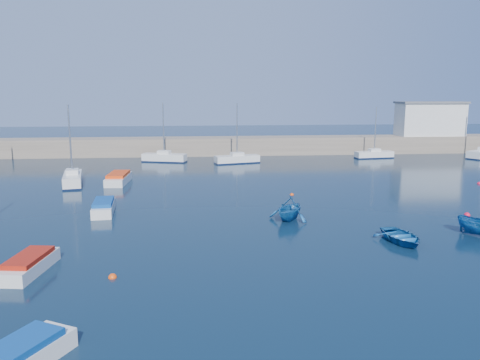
{
  "coord_description": "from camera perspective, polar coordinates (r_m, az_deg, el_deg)",
  "views": [
    {
      "loc": [
        -6.67,
        -24.5,
        9.24
      ],
      "look_at": [
        -2.78,
        16.15,
        1.6
      ],
      "focal_mm": 35.0,
      "sensor_mm": 36.0,
      "label": 1
    }
  ],
  "objects": [
    {
      "name": "dinghy_center",
      "position": [
        31.11,
        19.08,
        -6.56
      ],
      "size": [
        3.04,
        3.94,
        0.75
      ],
      "primitive_type": "imported",
      "rotation": [
        0.0,
        0.0,
        0.13
      ],
      "color": "#165799",
      "rests_on": "ground"
    },
    {
      "name": "sailboat_6",
      "position": [
        62.25,
        -0.36,
        2.59
      ],
      "size": [
        6.18,
        3.13,
        7.87
      ],
      "rotation": [
        0.0,
        0.0,
        1.83
      ],
      "color": "silver",
      "rests_on": "ground"
    },
    {
      "name": "harbor_office",
      "position": [
        79.58,
        22.15,
        6.84
      ],
      "size": [
        10.0,
        4.0,
        5.0
      ],
      "primitive_type": "cube",
      "color": "silver",
      "rests_on": "back_wall"
    },
    {
      "name": "motorboat_0",
      "position": [
        27.08,
        -24.31,
        -9.34
      ],
      "size": [
        2.07,
        4.36,
        0.94
      ],
      "rotation": [
        0.0,
        0.0,
        -0.15
      ],
      "color": "silver",
      "rests_on": "ground"
    },
    {
      "name": "sailboat_7",
      "position": [
        69.85,
        16.03,
        3.03
      ],
      "size": [
        5.63,
        2.2,
        7.29
      ],
      "rotation": [
        0.0,
        0.0,
        1.69
      ],
      "color": "silver",
      "rests_on": "ground"
    },
    {
      "name": "sailboat_3",
      "position": [
        50.48,
        -19.72,
        0.16
      ],
      "size": [
        2.92,
        6.28,
        8.1
      ],
      "rotation": [
        0.0,
        0.0,
        0.21
      ],
      "color": "silver",
      "rests_on": "ground"
    },
    {
      "name": "motorboat_1",
      "position": [
        37.93,
        -16.28,
        -3.18
      ],
      "size": [
        1.86,
        4.36,
        1.04
      ],
      "rotation": [
        0.0,
        0.0,
        0.09
      ],
      "color": "silver",
      "rests_on": "ground"
    },
    {
      "name": "buoy_4",
      "position": [
        54.09,
        27.14,
        -0.42
      ],
      "size": [
        0.42,
        0.42,
        0.42
      ],
      "primitive_type": "sphere",
      "color": "red",
      "rests_on": "ground"
    },
    {
      "name": "motorboat_3",
      "position": [
        18.35,
        -25.71,
        -19.09
      ],
      "size": [
        3.33,
        4.43,
        0.99
      ],
      "rotation": [
        0.0,
        0.0,
        -0.5
      ],
      "color": "silver",
      "rests_on": "ground"
    },
    {
      "name": "dinghy_left",
      "position": [
        34.56,
        6.04,
        -3.42
      ],
      "size": [
        4.41,
        4.51,
        1.8
      ],
      "primitive_type": "imported",
      "rotation": [
        0.0,
        0.0,
        -0.63
      ],
      "color": "#165799",
      "rests_on": "ground"
    },
    {
      "name": "buoy_0",
      "position": [
        25.07,
        -15.27,
        -11.42
      ],
      "size": [
        0.44,
        0.44,
        0.44
      ],
      "primitive_type": "sphere",
      "color": "#EF470C",
      "rests_on": "ground"
    },
    {
      "name": "buoy_1",
      "position": [
        39.83,
        25.94,
        -3.91
      ],
      "size": [
        0.47,
        0.47,
        0.47
      ],
      "primitive_type": "sphere",
      "color": "red",
      "rests_on": "ground"
    },
    {
      "name": "back_wall",
      "position": [
        71.26,
        -0.06,
        4.2
      ],
      "size": [
        96.0,
        4.5,
        2.6
      ],
      "primitive_type": "cube",
      "color": "gray",
      "rests_on": "ground"
    },
    {
      "name": "sailboat_5",
      "position": [
        64.3,
        -9.21,
        2.75
      ],
      "size": [
        6.16,
        3.27,
        7.92
      ],
      "rotation": [
        0.0,
        0.0,
        1.28
      ],
      "color": "silver",
      "rests_on": "ground"
    },
    {
      "name": "motorboat_2",
      "position": [
        50.09,
        -14.59,
        0.21
      ],
      "size": [
        2.12,
        5.36,
        1.09
      ],
      "rotation": [
        0.0,
        0.0,
        -0.05
      ],
      "color": "silver",
      "rests_on": "ground"
    },
    {
      "name": "buoy_3",
      "position": [
        43.13,
        6.34,
        -1.84
      ],
      "size": [
        0.37,
        0.37,
        0.37
      ],
      "primitive_type": "sphere",
      "color": "#EF470C",
      "rests_on": "ground"
    },
    {
      "name": "ground",
      "position": [
        27.02,
        9.29,
        -9.54
      ],
      "size": [
        220.0,
        220.0,
        0.0
      ],
      "primitive_type": "plane",
      "color": "#0C2034",
      "rests_on": "ground"
    }
  ]
}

